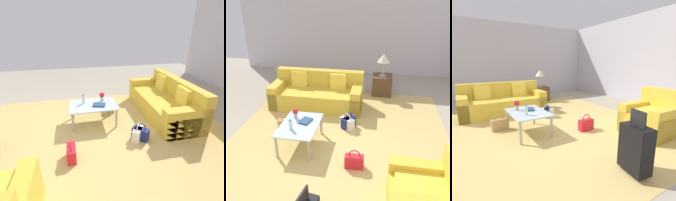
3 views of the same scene
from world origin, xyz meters
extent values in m
plane|color=#A89E89|center=(0.00, 0.00, 0.00)|extent=(12.00, 12.00, 0.00)
cube|color=tan|center=(-0.60, 0.20, 0.00)|extent=(5.20, 4.40, 0.01)
cube|color=gold|center=(-2.10, -0.60, 0.23)|extent=(0.95, 2.25, 0.45)
cube|color=gold|center=(-2.47, -0.60, 0.43)|extent=(0.22, 2.25, 0.86)
cube|color=gold|center=(-2.10, 0.40, 0.30)|extent=(0.95, 0.24, 0.61)
cube|color=gold|center=(-2.10, -1.60, 0.30)|extent=(0.95, 0.24, 0.61)
cube|color=yellow|center=(-2.31, -0.09, 0.63)|extent=(0.12, 0.40, 0.40)
cube|color=yellow|center=(-2.31, -1.11, 0.63)|extent=(0.17, 0.40, 0.41)
cube|color=silver|center=(-0.40, -0.50, 0.44)|extent=(1.01, 0.70, 0.02)
cylinder|color=#ADA899|center=(-0.85, -0.20, 0.21)|extent=(0.05, 0.05, 0.43)
cylinder|color=#ADA899|center=(0.05, -0.20, 0.21)|extent=(0.05, 0.05, 0.43)
cylinder|color=#ADA899|center=(-0.85, -0.80, 0.21)|extent=(0.05, 0.05, 0.43)
cylinder|color=#ADA899|center=(0.05, -0.80, 0.21)|extent=(0.05, 0.05, 0.43)
cylinder|color=silver|center=(-0.20, -0.60, 0.54)|extent=(0.06, 0.06, 0.18)
cylinder|color=#2D6BBC|center=(-0.20, -0.60, 0.65)|extent=(0.04, 0.04, 0.02)
cube|color=navy|center=(-0.52, -0.42, 0.47)|extent=(0.30, 0.25, 0.03)
cylinder|color=#B2B7BC|center=(-0.62, -0.65, 0.50)|extent=(0.07, 0.07, 0.10)
sphere|color=red|center=(-0.62, -0.65, 0.60)|extent=(0.11, 0.11, 0.11)
cube|color=white|center=(-1.16, 0.30, 0.12)|extent=(0.31, 0.34, 0.24)
torus|color=white|center=(-1.16, 0.30, 0.26)|extent=(0.14, 0.17, 0.20)
cube|color=tan|center=(-0.87, -0.98, 0.12)|extent=(0.16, 0.33, 0.24)
torus|color=tan|center=(-0.87, -0.98, 0.26)|extent=(0.03, 0.20, 0.20)
cube|color=navy|center=(-1.21, 0.32, 0.12)|extent=(0.33, 0.32, 0.24)
torus|color=navy|center=(-1.21, 0.32, 0.26)|extent=(0.16, 0.14, 0.20)
cube|color=red|center=(0.10, 0.60, 0.12)|extent=(0.15, 0.32, 0.24)
torus|color=red|center=(0.10, 0.60, 0.26)|extent=(0.02, 0.20, 0.20)
camera|label=1|loc=(-0.07, 2.96, 2.07)|focal=28.00mm
camera|label=2|loc=(3.48, 0.92, 2.85)|focal=40.00mm
camera|label=3|loc=(2.87, -1.63, 1.41)|focal=28.00mm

